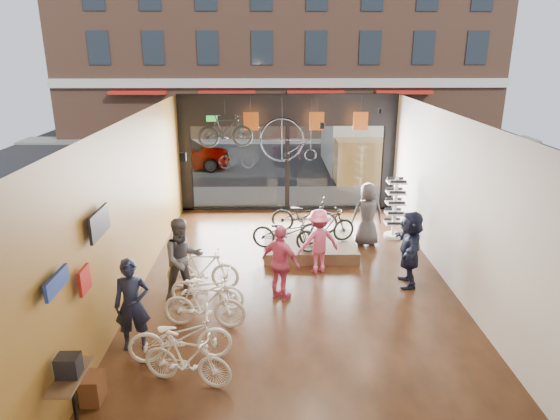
{
  "coord_description": "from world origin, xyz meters",
  "views": [
    {
      "loc": [
        -0.53,
        -10.05,
        5.16
      ],
      "look_at": [
        -0.32,
        1.4,
        1.44
      ],
      "focal_mm": 32.0,
      "sensor_mm": 36.0,
      "label": 1
    }
  ],
  "objects_px": {
    "display_bike_mid": "(327,226)",
    "display_platform": "(309,247)",
    "customer_3": "(318,241)",
    "customer_4": "(367,214)",
    "customer_2": "(281,263)",
    "floor_bike_2": "(180,337)",
    "hung_bike": "(225,131)",
    "display_bike_left": "(285,233)",
    "customer_5": "(410,249)",
    "box_truck": "(355,143)",
    "sunglasses_rack": "(395,208)",
    "floor_bike_1": "(187,359)",
    "customer_1": "(183,259)",
    "street_car": "(180,152)",
    "floor_bike_3": "(204,304)",
    "display_bike_right": "(304,215)",
    "customer_0": "(132,305)",
    "floor_bike_5": "(203,269)",
    "floor_bike_4": "(207,289)",
    "penny_farthing": "(291,141)"
  },
  "relations": [
    {
      "from": "display_bike_mid",
      "to": "display_platform",
      "type": "bearing_deg",
      "value": 57.33
    },
    {
      "from": "customer_3",
      "to": "customer_4",
      "type": "bearing_deg",
      "value": -148.18
    },
    {
      "from": "customer_2",
      "to": "customer_4",
      "type": "distance_m",
      "value": 3.91
    },
    {
      "from": "floor_bike_2",
      "to": "customer_4",
      "type": "relative_size",
      "value": 1.01
    },
    {
      "from": "customer_2",
      "to": "hung_bike",
      "type": "relative_size",
      "value": 1.05
    },
    {
      "from": "display_bike_left",
      "to": "customer_5",
      "type": "xyz_separation_m",
      "value": [
        2.76,
        -1.39,
        0.13
      ]
    },
    {
      "from": "box_truck",
      "to": "customer_5",
      "type": "bearing_deg",
      "value": -92.5
    },
    {
      "from": "customer_2",
      "to": "sunglasses_rack",
      "type": "relative_size",
      "value": 0.95
    },
    {
      "from": "floor_bike_1",
      "to": "box_truck",
      "type": "bearing_deg",
      "value": -3.12
    },
    {
      "from": "floor_bike_2",
      "to": "customer_1",
      "type": "height_order",
      "value": "customer_1"
    },
    {
      "from": "street_car",
      "to": "floor_bike_3",
      "type": "xyz_separation_m",
      "value": [
        2.75,
        -13.48,
        -0.27
      ]
    },
    {
      "from": "display_bike_right",
      "to": "customer_0",
      "type": "distance_m",
      "value": 6.11
    },
    {
      "from": "customer_3",
      "to": "display_bike_mid",
      "type": "bearing_deg",
      "value": -123.9
    },
    {
      "from": "display_bike_right",
      "to": "customer_0",
      "type": "xyz_separation_m",
      "value": [
        -3.37,
        -5.09,
        0.07
      ]
    },
    {
      "from": "floor_bike_5",
      "to": "sunglasses_rack",
      "type": "height_order",
      "value": "sunglasses_rack"
    },
    {
      "from": "street_car",
      "to": "customer_2",
      "type": "relative_size",
      "value": 2.67
    },
    {
      "from": "floor_bike_4",
      "to": "customer_5",
      "type": "distance_m",
      "value": 4.57
    },
    {
      "from": "display_platform",
      "to": "hung_bike",
      "type": "bearing_deg",
      "value": 139.17
    },
    {
      "from": "floor_bike_3",
      "to": "floor_bike_4",
      "type": "relative_size",
      "value": 1.02
    },
    {
      "from": "customer_0",
      "to": "customer_3",
      "type": "bearing_deg",
      "value": 32.93
    },
    {
      "from": "display_bike_left",
      "to": "customer_5",
      "type": "bearing_deg",
      "value": -100.41
    },
    {
      "from": "display_platform",
      "to": "penny_farthing",
      "type": "relative_size",
      "value": 1.46
    },
    {
      "from": "customer_1",
      "to": "display_bike_left",
      "type": "bearing_deg",
      "value": 13.74
    },
    {
      "from": "floor_bike_5",
      "to": "display_platform",
      "type": "bearing_deg",
      "value": -46.64
    },
    {
      "from": "street_car",
      "to": "floor_bike_5",
      "type": "height_order",
      "value": "street_car"
    },
    {
      "from": "customer_0",
      "to": "customer_5",
      "type": "height_order",
      "value": "customer_5"
    },
    {
      "from": "floor_bike_2",
      "to": "display_bike_left",
      "type": "distance_m",
      "value": 4.66
    },
    {
      "from": "customer_0",
      "to": "sunglasses_rack",
      "type": "relative_size",
      "value": 0.98
    },
    {
      "from": "street_car",
      "to": "floor_bike_4",
      "type": "height_order",
      "value": "street_car"
    },
    {
      "from": "display_bike_left",
      "to": "sunglasses_rack",
      "type": "height_order",
      "value": "sunglasses_rack"
    },
    {
      "from": "customer_1",
      "to": "floor_bike_2",
      "type": "bearing_deg",
      "value": -109.67
    },
    {
      "from": "street_car",
      "to": "customer_4",
      "type": "bearing_deg",
      "value": -144.32
    },
    {
      "from": "street_car",
      "to": "floor_bike_5",
      "type": "relative_size",
      "value": 2.72
    },
    {
      "from": "display_platform",
      "to": "hung_bike",
      "type": "distance_m",
      "value": 4.12
    },
    {
      "from": "sunglasses_rack",
      "to": "display_bike_right",
      "type": "bearing_deg",
      "value": -160.5
    },
    {
      "from": "floor_bike_3",
      "to": "floor_bike_4",
      "type": "bearing_deg",
      "value": 9.86
    },
    {
      "from": "display_bike_mid",
      "to": "customer_0",
      "type": "xyz_separation_m",
      "value": [
        -3.91,
        -4.25,
        0.08
      ]
    },
    {
      "from": "floor_bike_1",
      "to": "customer_1",
      "type": "relative_size",
      "value": 0.84
    },
    {
      "from": "floor_bike_1",
      "to": "floor_bike_2",
      "type": "bearing_deg",
      "value": 35.05
    },
    {
      "from": "display_bike_mid",
      "to": "sunglasses_rack",
      "type": "xyz_separation_m",
      "value": [
        2.04,
        1.18,
        0.1
      ]
    },
    {
      "from": "floor_bike_1",
      "to": "hung_bike",
      "type": "height_order",
      "value": "hung_bike"
    },
    {
      "from": "customer_1",
      "to": "penny_farthing",
      "type": "bearing_deg",
      "value": 36.79
    },
    {
      "from": "box_truck",
      "to": "display_bike_left",
      "type": "height_order",
      "value": "box_truck"
    },
    {
      "from": "floor_bike_5",
      "to": "sunglasses_rack",
      "type": "relative_size",
      "value": 0.93
    },
    {
      "from": "customer_0",
      "to": "customer_5",
      "type": "xyz_separation_m",
      "value": [
        5.57,
        2.42,
        0.03
      ]
    },
    {
      "from": "display_bike_left",
      "to": "customer_0",
      "type": "relative_size",
      "value": 1.01
    },
    {
      "from": "floor_bike_1",
      "to": "hung_bike",
      "type": "bearing_deg",
      "value": 15.56
    },
    {
      "from": "floor_bike_5",
      "to": "customer_2",
      "type": "xyz_separation_m",
      "value": [
        1.73,
        -0.47,
        0.34
      ]
    },
    {
      "from": "floor_bike_2",
      "to": "sunglasses_rack",
      "type": "relative_size",
      "value": 1.01
    },
    {
      "from": "floor_bike_3",
      "to": "display_bike_mid",
      "type": "relative_size",
      "value": 1.03
    }
  ]
}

